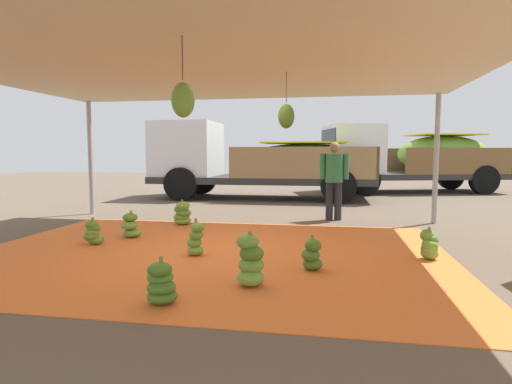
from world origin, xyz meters
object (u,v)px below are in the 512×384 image
object	(u,v)px
banana_bunch_1	(93,233)
cargo_truck_main	(253,160)
banana_bunch_6	(250,261)
worker_0	(334,175)
banana_bunch_5	(161,284)
cargo_truck_far	(409,157)
banana_bunch_8	(312,256)
banana_bunch_2	(131,226)
banana_bunch_3	(182,214)
banana_bunch_4	(196,240)
banana_bunch_0	(429,245)

from	to	relation	value
banana_bunch_1	cargo_truck_main	bearing A→B (deg)	80.45
banana_bunch_6	cargo_truck_main	xyz separation A→B (m)	(-1.59, 8.73, 0.92)
worker_0	banana_bunch_5	bearing A→B (deg)	-106.68
cargo_truck_far	banana_bunch_8	bearing A→B (deg)	-105.03
banana_bunch_6	cargo_truck_far	distance (m)	12.37
banana_bunch_2	cargo_truck_far	world-z (taller)	cargo_truck_far
banana_bunch_3	banana_bunch_4	world-z (taller)	banana_bunch_4
banana_bunch_6	worker_0	xyz separation A→B (m)	(0.90, 4.74, 0.69)
banana_bunch_2	banana_bunch_5	bearing A→B (deg)	-58.77
banana_bunch_2	cargo_truck_main	distance (m)	6.68
banana_bunch_6	cargo_truck_main	world-z (taller)	cargo_truck_main
cargo_truck_far	banana_bunch_5	bearing A→B (deg)	-109.16
banana_bunch_5	banana_bunch_8	size ratio (longest dim) A/B	1.04
banana_bunch_3	banana_bunch_6	distance (m)	4.11
worker_0	cargo_truck_main	bearing A→B (deg)	121.96
banana_bunch_3	banana_bunch_8	xyz separation A→B (m)	(2.69, -2.86, -0.03)
cargo_truck_main	cargo_truck_far	size ratio (longest dim) A/B	1.04
banana_bunch_4	worker_0	size ratio (longest dim) A/B	0.31
banana_bunch_1	banana_bunch_8	bearing A→B (deg)	-14.28
banana_bunch_3	banana_bunch_1	bearing A→B (deg)	-110.27
banana_bunch_1	cargo_truck_main	size ratio (longest dim) A/B	0.06
cargo_truck_far	banana_bunch_1	bearing A→B (deg)	-122.04
cargo_truck_main	banana_bunch_0	bearing A→B (deg)	-62.65
cargo_truck_far	banana_bunch_2	bearing A→B (deg)	-122.35
banana_bunch_0	banana_bunch_6	distance (m)	2.62
banana_bunch_1	banana_bunch_4	xyz separation A→B (m)	(1.79, -0.39, 0.04)
banana_bunch_0	banana_bunch_5	bearing A→B (deg)	-142.63
banana_bunch_1	banana_bunch_6	bearing A→B (deg)	-29.26
cargo_truck_main	worker_0	distance (m)	4.71
banana_bunch_3	banana_bunch_5	xyz separation A→B (m)	(1.33, -4.25, -0.03)
banana_bunch_0	banana_bunch_3	bearing A→B (deg)	153.97
banana_bunch_5	worker_0	distance (m)	5.73
banana_bunch_3	worker_0	xyz separation A→B (m)	(2.96, 1.18, 0.74)
banana_bunch_6	banana_bunch_8	bearing A→B (deg)	47.88
banana_bunch_4	banana_bunch_5	world-z (taller)	banana_bunch_4
cargo_truck_far	worker_0	xyz separation A→B (m)	(-2.71, -7.05, -0.30)
banana_bunch_3	banana_bunch_5	bearing A→B (deg)	-72.65
banana_bunch_6	cargo_truck_far	world-z (taller)	cargo_truck_far
banana_bunch_2	banana_bunch_8	size ratio (longest dim) A/B	1.06
banana_bunch_0	banana_bunch_4	bearing A→B (deg)	-174.08
banana_bunch_5	worker_0	size ratio (longest dim) A/B	0.27
banana_bunch_2	worker_0	distance (m)	4.30
banana_bunch_2	worker_0	size ratio (longest dim) A/B	0.28
banana_bunch_1	worker_0	size ratio (longest dim) A/B	0.26
banana_bunch_0	banana_bunch_4	world-z (taller)	banana_bunch_4
banana_bunch_1	banana_bunch_4	size ratio (longest dim) A/B	0.83
banana_bunch_4	cargo_truck_far	bearing A→B (deg)	66.53
banana_bunch_3	banana_bunch_5	size ratio (longest dim) A/B	1.11
banana_bunch_6	banana_bunch_8	xyz separation A→B (m)	(0.63, 0.69, -0.08)
banana_bunch_2	banana_bunch_3	xyz separation A→B (m)	(0.42, 1.37, 0.03)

